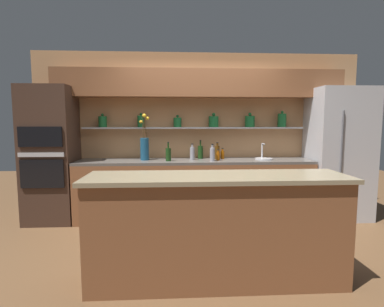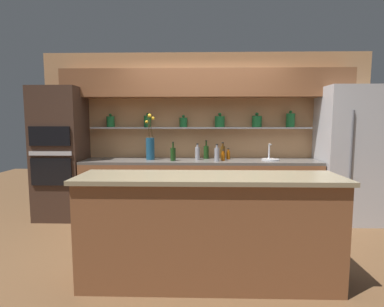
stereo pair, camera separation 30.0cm
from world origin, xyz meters
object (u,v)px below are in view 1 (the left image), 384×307
bottle_sauce_1 (218,156)px  bottle_spirit_6 (217,152)px  bottle_wine_3 (168,154)px  flower_vase (145,147)px  sink_fixture (264,158)px  bottle_sauce_5 (223,154)px  bottle_spirit_2 (212,154)px  bottle_spirit_0 (192,153)px  oven_tower (51,155)px  bottle_wine_4 (200,152)px  refrigerator (338,154)px

bottle_sauce_1 → bottle_spirit_6: size_ratio=0.62×
bottle_wine_3 → flower_vase: bearing=161.3°
sink_fixture → bottle_sauce_5: (-0.63, 0.09, 0.05)m
bottle_sauce_5 → bottle_spirit_6: bottle_spirit_6 is taller
flower_vase → bottle_sauce_5: bearing=3.5°
bottle_sauce_1 → bottle_spirit_2: 0.13m
flower_vase → bottle_wine_3: 0.40m
bottle_spirit_0 → bottle_spirit_2: bearing=-29.9°
bottle_spirit_0 → oven_tower: bearing=-179.1°
oven_tower → bottle_sauce_1: oven_tower is taller
bottle_spirit_6 → bottle_wine_3: bearing=-169.0°
bottle_wine_4 → bottle_sauce_1: bearing=-43.5°
flower_vase → bottle_wine_4: flower_vase is taller
refrigerator → bottle_wine_4: refrigerator is taller
bottle_spirit_0 → bottle_sauce_5: size_ratio=1.45×
bottle_spirit_2 → bottle_wine_4: size_ratio=0.87×
sink_fixture → bottle_wine_3: (-1.48, -0.11, 0.08)m
refrigerator → bottle_spirit_6: bearing=177.2°
bottle_sauce_1 → bottle_wine_4: bottle_wine_4 is taller
flower_vase → bottle_spirit_6: 1.13m
refrigerator → bottle_spirit_0: 2.29m
bottle_spirit_6 → bottle_wine_4: bearing=154.9°
refrigerator → bottle_sauce_5: refrigerator is taller
bottle_wine_3 → bottle_spirit_6: bottle_wine_3 is taller
oven_tower → bottle_spirit_6: oven_tower is taller
oven_tower → flower_vase: size_ratio=2.87×
bottle_spirit_0 → bottle_wine_3: 0.39m
bottle_sauce_1 → bottle_spirit_6: bottle_spirit_6 is taller
sink_fixture → bottle_wine_3: 1.49m
sink_fixture → bottle_sauce_5: size_ratio=1.56×
bottle_spirit_0 → bottle_wine_3: bottle_wine_3 is taller
bottle_spirit_2 → bottle_spirit_6: (0.10, 0.19, 0.01)m
bottle_spirit_0 → refrigerator: bearing=-1.7°
bottle_sauce_1 → bottle_wine_4: bearing=136.5°
refrigerator → bottle_wine_3: size_ratio=7.03×
bottle_wine_4 → bottle_sauce_5: bottle_wine_4 is taller
oven_tower → bottle_sauce_5: bearing=2.3°
oven_tower → sink_fixture: (3.24, 0.01, -0.07)m
bottle_spirit_2 → bottle_wine_3: size_ratio=0.89×
oven_tower → bottle_wine_4: bearing=4.4°
refrigerator → flower_vase: (-3.02, 0.07, 0.12)m
bottle_sauce_1 → bottle_wine_4: size_ratio=0.57×
bottle_spirit_0 → bottle_sauce_5: 0.49m
bottle_spirit_0 → bottle_sauce_1: (0.39, -0.10, -0.04)m
bottle_wine_4 → bottle_spirit_6: size_ratio=1.10×
flower_vase → bottle_sauce_1: flower_vase is taller
oven_tower → sink_fixture: bearing=0.2°
bottle_sauce_5 → refrigerator: bearing=-4.4°
flower_vase → bottle_spirit_6: flower_vase is taller
oven_tower → bottle_wine_4: oven_tower is taller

